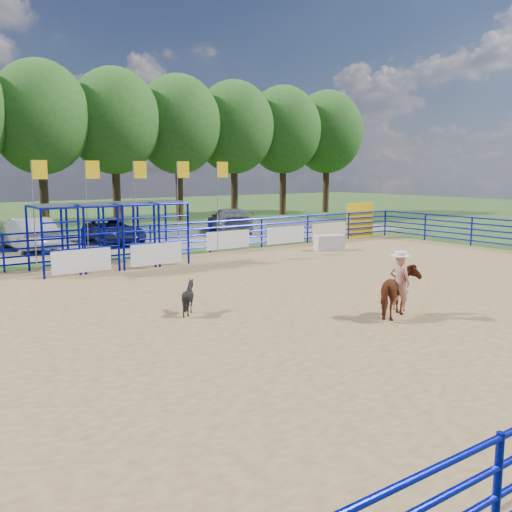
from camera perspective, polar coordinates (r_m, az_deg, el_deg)
name	(u,v)px	position (r m, az deg, el deg)	size (l,w,h in m)	color
ground	(298,301)	(16.96, 4.23, -4.52)	(120.00, 120.00, 0.00)	#365421
arena_dirt	(298,301)	(16.95, 4.23, -4.49)	(30.00, 20.00, 0.02)	#A18150
gravel_strip	(94,242)	(31.72, -15.88, 1.33)	(40.00, 10.00, 0.01)	slate
announcer_table	(329,243)	(27.49, 7.33, 1.32)	(1.38, 0.64, 0.74)	silver
horse_and_rider	(400,286)	(15.26, 14.16, -2.90)	(1.76, 1.29, 2.48)	maroon
calf	(188,297)	(15.40, -6.77, -4.12)	(0.72, 0.81, 0.89)	black
car_b	(27,234)	(29.72, -21.89, 2.10)	(1.66, 4.75, 1.57)	gray
car_c	(114,231)	(30.78, -14.04, 2.43)	(2.17, 4.71, 1.31)	#141732
car_d	(230,220)	(35.26, -2.64, 3.59)	(2.10, 5.17, 1.50)	slate
perimeter_fence	(298,276)	(16.80, 4.26, -2.03)	(30.10, 20.10, 1.50)	#060C8E
chute_assembly	(119,235)	(23.33, -13.54, 2.01)	(19.32, 2.41, 4.20)	#060C8E
treeline	(39,112)	(40.24, -20.84, 13.33)	(56.40, 6.40, 11.24)	#3F2B19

